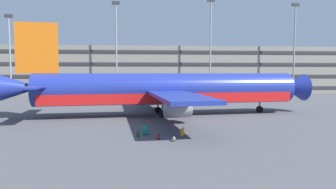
{
  "coord_description": "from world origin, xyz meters",
  "views": [
    {
      "loc": [
        -3.98,
        -38.01,
        5.4
      ],
      "look_at": [
        -1.49,
        -5.22,
        3.0
      ],
      "focal_mm": 31.35,
      "sensor_mm": 36.0,
      "label": 1
    }
  ],
  "objects_px": {
    "airliner": "(167,90)",
    "suitcase_small": "(182,132)",
    "backpack_scuffed": "(138,134)",
    "backpack_orange": "(174,139)",
    "backpack_navy": "(158,137)",
    "suitcase_red": "(145,130)"
  },
  "relations": [
    {
      "from": "airliner",
      "to": "suitcase_small",
      "type": "bearing_deg",
      "value": -88.33
    },
    {
      "from": "suitcase_red",
      "to": "backpack_orange",
      "type": "distance_m",
      "value": 3.5
    },
    {
      "from": "backpack_orange",
      "to": "suitcase_red",
      "type": "bearing_deg",
      "value": 130.24
    },
    {
      "from": "backpack_navy",
      "to": "backpack_scuffed",
      "type": "xyz_separation_m",
      "value": [
        -1.65,
        1.26,
        -0.03
      ]
    },
    {
      "from": "airliner",
      "to": "backpack_navy",
      "type": "bearing_deg",
      "value": -97.11
    },
    {
      "from": "backpack_navy",
      "to": "backpack_scuffed",
      "type": "bearing_deg",
      "value": 142.59
    },
    {
      "from": "airliner",
      "to": "backpack_scuffed",
      "type": "bearing_deg",
      "value": -105.0
    },
    {
      "from": "airliner",
      "to": "suitcase_red",
      "type": "relative_size",
      "value": 40.1
    },
    {
      "from": "backpack_scuffed",
      "to": "airliner",
      "type": "bearing_deg",
      "value": 75.0
    },
    {
      "from": "backpack_orange",
      "to": "suitcase_small",
      "type": "bearing_deg",
      "value": 62.21
    },
    {
      "from": "backpack_scuffed",
      "to": "backpack_orange",
      "type": "bearing_deg",
      "value": -33.94
    },
    {
      "from": "airliner",
      "to": "backpack_scuffed",
      "type": "distance_m",
      "value": 13.4
    },
    {
      "from": "suitcase_red",
      "to": "backpack_scuffed",
      "type": "height_order",
      "value": "suitcase_red"
    },
    {
      "from": "backpack_orange",
      "to": "backpack_scuffed",
      "type": "xyz_separation_m",
      "value": [
        -2.85,
        1.92,
        0.02
      ]
    },
    {
      "from": "backpack_orange",
      "to": "backpack_scuffed",
      "type": "height_order",
      "value": "backpack_scuffed"
    },
    {
      "from": "suitcase_red",
      "to": "backpack_orange",
      "type": "relative_size",
      "value": 2.16
    },
    {
      "from": "suitcase_small",
      "to": "backpack_orange",
      "type": "height_order",
      "value": "suitcase_small"
    },
    {
      "from": "backpack_navy",
      "to": "suitcase_small",
      "type": "bearing_deg",
      "value": 26.87
    },
    {
      "from": "suitcase_red",
      "to": "backpack_scuffed",
      "type": "xyz_separation_m",
      "value": [
        -0.59,
        -0.75,
        -0.23
      ]
    },
    {
      "from": "airliner",
      "to": "suitcase_small",
      "type": "xyz_separation_m",
      "value": [
        0.37,
        -12.81,
        -2.85
      ]
    },
    {
      "from": "airliner",
      "to": "suitcase_small",
      "type": "distance_m",
      "value": 13.13
    },
    {
      "from": "airliner",
      "to": "suitcase_small",
      "type": "height_order",
      "value": "airliner"
    }
  ]
}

